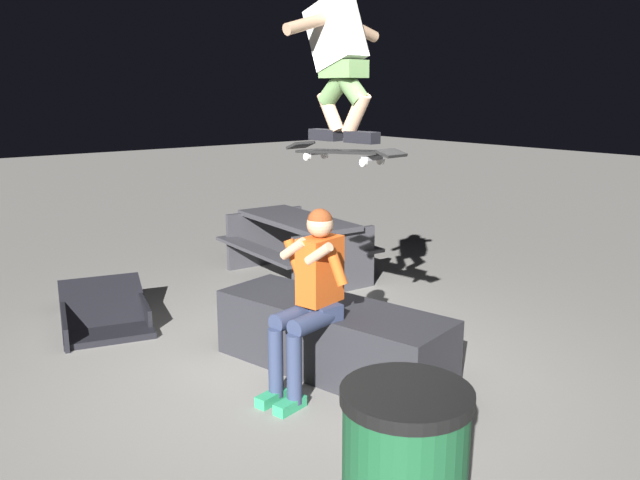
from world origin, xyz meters
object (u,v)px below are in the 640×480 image
ledge_box_main (332,337)px  picnic_table_back (297,238)px  kicker_ramp (105,317)px  person_sitting_on_ledge (310,291)px  skater_airborne (338,52)px  skateboard (343,152)px

ledge_box_main → picnic_table_back: 2.71m
kicker_ramp → picnic_table_back: size_ratio=0.75×
ledge_box_main → person_sitting_on_ledge: bearing=117.7°
skater_airborne → skateboard: bearing=-174.9°
ledge_box_main → skateboard: size_ratio=1.93×
skater_airborne → picnic_table_back: 3.56m
ledge_box_main → picnic_table_back: size_ratio=1.12×
person_sitting_on_ledge → skateboard: 1.04m
skater_airborne → picnic_table_back: bearing=-30.8°
person_sitting_on_ledge → skateboard: (-0.08, -0.24, 1.01)m
kicker_ramp → ledge_box_main: bearing=-154.3°
person_sitting_on_ledge → skateboard: skateboard is taller
skateboard → skater_airborne: (0.06, 0.01, 0.69)m
person_sitting_on_ledge → skater_airborne: bearing=-95.0°
skater_airborne → picnic_table_back: skater_airborne is taller
skateboard → kicker_ramp: (2.46, 0.93, -1.73)m
ledge_box_main → person_sitting_on_ledge: 0.66m
picnic_table_back → skater_airborne: bearing=149.2°
ledge_box_main → kicker_ramp: (2.19, 1.06, -0.21)m
person_sitting_on_ledge → skateboard: size_ratio=1.35×
person_sitting_on_ledge → picnic_table_back: (2.51, -1.74, -0.29)m
person_sitting_on_ledge → kicker_ramp: size_ratio=1.04×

